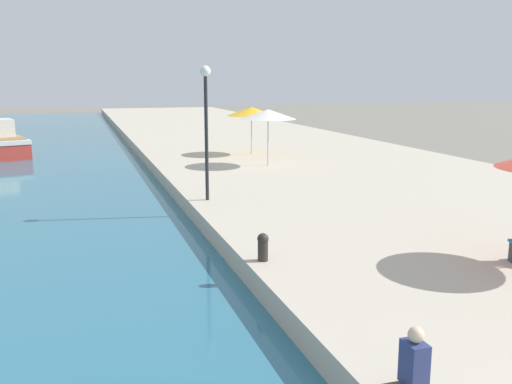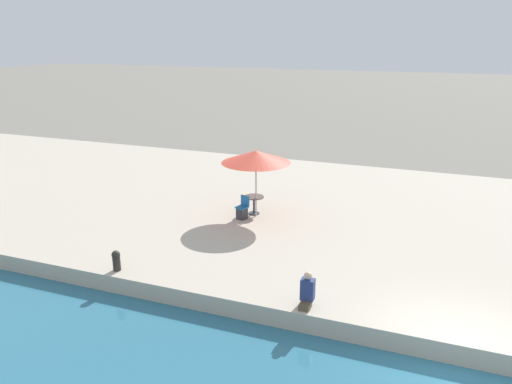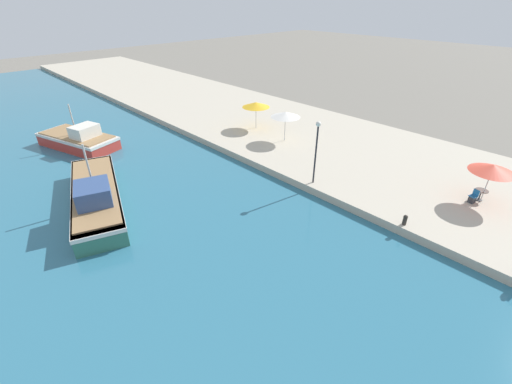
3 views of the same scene
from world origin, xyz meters
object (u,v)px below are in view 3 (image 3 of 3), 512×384
(fishing_boat_near, at_px, (96,196))
(cafe_umbrella_striped, at_px, (256,105))
(fishing_boat_mid, at_px, (79,139))
(cafe_umbrella_pink, at_px, (493,169))
(cafe_umbrella_white, at_px, (286,114))
(lamppost, at_px, (317,142))
(cafe_chair_left, at_px, (473,198))
(cafe_table, at_px, (481,193))
(mooring_bollard, at_px, (405,220))

(fishing_boat_near, relative_size, cafe_umbrella_striped, 4.06)
(fishing_boat_mid, height_order, cafe_umbrella_pink, fishing_boat_mid)
(cafe_umbrella_white, distance_m, cafe_umbrella_striped, 4.39)
(cafe_umbrella_striped, height_order, lamppost, lamppost)
(fishing_boat_mid, relative_size, cafe_chair_left, 9.11)
(cafe_umbrella_white, distance_m, cafe_table, 16.22)
(cafe_chair_left, bearing_deg, cafe_table, -90.00)
(fishing_boat_mid, relative_size, mooring_bollard, 12.67)
(cafe_umbrella_pink, xyz_separation_m, cafe_chair_left, (-0.50, 0.38, -2.11))
(cafe_chair_left, distance_m, mooring_bollard, 5.87)
(cafe_table, xyz_separation_m, lamppost, (-5.98, 9.10, 2.56))
(fishing_boat_mid, xyz_separation_m, cafe_chair_left, (14.67, -28.73, 0.08))
(cafe_umbrella_white, xyz_separation_m, cafe_umbrella_striped, (0.51, 4.36, -0.10))
(cafe_umbrella_striped, height_order, cafe_chair_left, cafe_umbrella_striped)
(cafe_umbrella_pink, xyz_separation_m, cafe_umbrella_striped, (-0.73, 20.56, -0.07))
(cafe_umbrella_striped, xyz_separation_m, cafe_chair_left, (0.23, -20.18, -2.04))
(fishing_boat_mid, distance_m, cafe_umbrella_white, 19.13)
(cafe_chair_left, xyz_separation_m, lamppost, (-5.29, 8.88, 2.77))
(cafe_umbrella_striped, bearing_deg, mooring_bollard, -106.25)
(cafe_umbrella_pink, height_order, cafe_umbrella_white, cafe_umbrella_white)
(fishing_boat_mid, xyz_separation_m, cafe_umbrella_pink, (15.17, -29.11, 2.19))
(cafe_umbrella_pink, relative_size, cafe_table, 3.38)
(cafe_table, bearing_deg, fishing_boat_near, 136.33)
(cafe_table, distance_m, lamppost, 11.19)
(fishing_boat_near, bearing_deg, lamppost, -15.16)
(fishing_boat_mid, height_order, cafe_umbrella_striped, fishing_boat_mid)
(cafe_umbrella_pink, bearing_deg, fishing_boat_near, 135.76)
(cafe_chair_left, bearing_deg, fishing_boat_near, 63.49)
(fishing_boat_mid, distance_m, cafe_umbrella_striped, 16.92)
(fishing_boat_mid, relative_size, cafe_umbrella_white, 3.06)
(cafe_umbrella_pink, bearing_deg, lamppost, 122.02)
(fishing_boat_mid, relative_size, cafe_umbrella_pink, 3.06)
(mooring_bollard, bearing_deg, lamppost, 87.83)
(cafe_umbrella_striped, xyz_separation_m, mooring_bollard, (-5.33, -18.28, -2.01))
(cafe_table, bearing_deg, cafe_chair_left, 162.11)
(cafe_umbrella_white, relative_size, lamppost, 0.59)
(fishing_boat_near, relative_size, cafe_table, 13.91)
(cafe_umbrella_pink, distance_m, cafe_table, 1.92)
(fishing_boat_mid, relative_size, cafe_umbrella_striped, 3.03)
(cafe_table, bearing_deg, mooring_bollard, 161.28)
(cafe_umbrella_white, xyz_separation_m, mooring_bollard, (-4.82, -13.92, -2.12))
(cafe_chair_left, bearing_deg, mooring_bollard, 89.07)
(lamppost, bearing_deg, fishing_boat_near, 145.80)
(fishing_boat_near, bearing_deg, cafe_umbrella_white, 14.21)
(cafe_umbrella_white, height_order, lamppost, lamppost)
(cafe_umbrella_pink, bearing_deg, mooring_bollard, 159.37)
(fishing_boat_mid, bearing_deg, mooring_bollard, -88.98)
(cafe_chair_left, bearing_deg, lamppost, 48.71)
(cafe_table, relative_size, mooring_bollard, 1.22)
(fishing_boat_mid, bearing_deg, cafe_table, -79.79)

